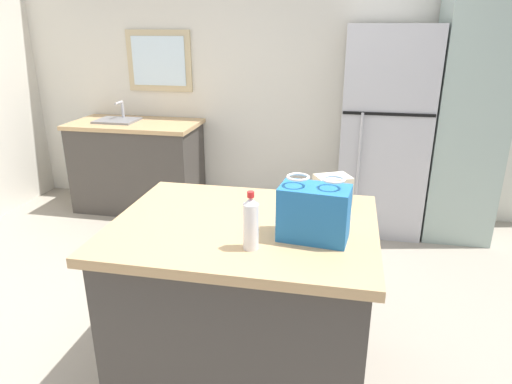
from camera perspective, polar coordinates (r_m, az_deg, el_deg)
The scene contains 9 objects.
ground at distance 2.91m, azimuth -2.51°, elevation -18.46°, with size 6.80×6.80×0.00m, color #9E9384.
back_wall at distance 4.61m, azimuth 4.20°, elevation 14.41°, with size 5.66×0.13×2.70m.
kitchen_island at distance 2.43m, azimuth -1.45°, elevation -13.68°, with size 1.28×0.99×0.92m.
refrigerator at distance 4.26m, azimuth 15.71°, elevation 7.25°, with size 0.75×0.68×1.83m.
tall_cabinet at distance 4.33m, azimuth 24.95°, elevation 8.39°, with size 0.57×0.60×2.13m.
sink_counter at distance 4.84m, azimuth -14.61°, elevation 3.35°, with size 1.27×0.67×1.09m.
shopping_bag at distance 2.02m, azimuth 7.30°, elevation -2.56°, with size 0.32×0.21×0.29m.
small_box at distance 2.44m, azimuth 9.57°, elevation 0.21°, with size 0.18×0.13×0.16m, color beige.
bottle at distance 1.91m, azimuth -0.66°, elevation -3.94°, with size 0.07×0.07×0.26m.
Camera 1 is at (0.57, -2.20, 1.82)m, focal length 31.88 mm.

